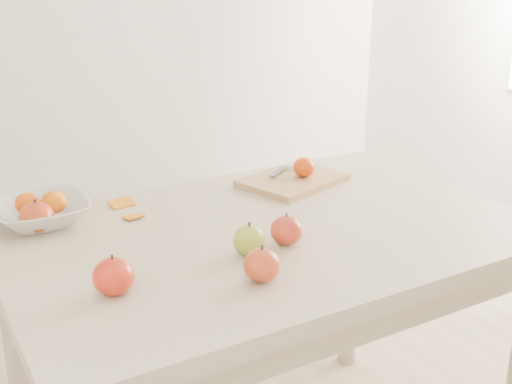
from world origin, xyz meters
TOP-DOWN VIEW (x-y plane):
  - table at (0.00, 0.00)m, footprint 1.20×0.80m
  - cutting_board at (0.23, 0.23)m, footprint 0.32×0.27m
  - board_tangerine at (0.26, 0.22)m, footprint 0.06×0.06m
  - fruit_bowl at (-0.45, 0.28)m, footprint 0.23×0.23m
  - bowl_tangerine_near at (-0.48, 0.29)m, footprint 0.06×0.06m
  - bowl_tangerine_far at (-0.42, 0.27)m, footprint 0.06×0.06m
  - orange_peel_a at (-0.25, 0.30)m, footprint 0.07×0.05m
  - orange_peel_b at (-0.25, 0.21)m, footprint 0.05×0.04m
  - paring_knife at (0.27, 0.30)m, footprint 0.16×0.09m
  - apple_green at (-0.11, -0.11)m, footprint 0.07×0.07m
  - apple_red_c at (-0.15, -0.23)m, footprint 0.07×0.07m
  - apple_red_e at (-0.01, -0.11)m, footprint 0.07×0.07m
  - apple_red_a at (-0.47, 0.23)m, footprint 0.08×0.08m
  - apple_red_b at (-0.41, -0.14)m, footprint 0.08×0.08m

SIDE VIEW (x-z plane):
  - table at x=0.00m, z-range 0.28..1.03m
  - orange_peel_a at x=-0.25m, z-range 0.75..0.76m
  - orange_peel_b at x=-0.25m, z-range 0.75..0.76m
  - cutting_board at x=0.23m, z-range 0.75..0.77m
  - paring_knife at x=0.27m, z-range 0.77..0.78m
  - fruit_bowl at x=-0.45m, z-range 0.75..0.81m
  - apple_green at x=-0.11m, z-range 0.75..0.81m
  - apple_red_e at x=-0.01m, z-range 0.75..0.81m
  - apple_red_c at x=-0.15m, z-range 0.75..0.82m
  - apple_red_b at x=-0.41m, z-range 0.75..0.82m
  - apple_red_a at x=-0.47m, z-range 0.75..0.82m
  - board_tangerine at x=0.26m, z-range 0.77..0.82m
  - bowl_tangerine_near at x=-0.48m, z-range 0.78..0.83m
  - bowl_tangerine_far at x=-0.42m, z-range 0.78..0.83m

